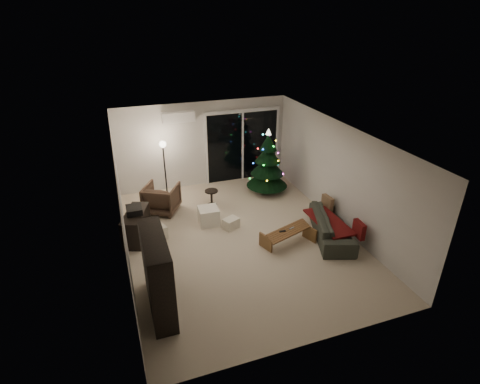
# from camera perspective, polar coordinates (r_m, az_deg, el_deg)

# --- Properties ---
(room) EXTENTS (6.50, 7.51, 2.60)m
(room) POSITION_cam_1_polar(r_m,az_deg,el_deg) (9.68, -0.34, 3.07)
(room) COLOR beige
(room) RESTS_ON ground
(bookshelf) EXTENTS (0.69, 1.51, 1.46)m
(bookshelf) POSITION_cam_1_polar(r_m,az_deg,el_deg) (6.70, -13.99, -12.37)
(bookshelf) COLOR black
(bookshelf) RESTS_ON floor
(media_cabinet) EXTENTS (0.75, 1.15, 0.68)m
(media_cabinet) POSITION_cam_1_polar(r_m,az_deg,el_deg) (8.94, -15.52, -4.95)
(media_cabinet) COLOR black
(media_cabinet) RESTS_ON floor
(stereo) EXTENTS (0.34, 0.41, 0.14)m
(stereo) POSITION_cam_1_polar(r_m,az_deg,el_deg) (8.74, -15.84, -2.65)
(stereo) COLOR black
(stereo) RESTS_ON media_cabinet
(armchair) EXTENTS (1.11, 1.12, 0.76)m
(armchair) POSITION_cam_1_polar(r_m,az_deg,el_deg) (9.93, -11.86, -0.96)
(armchair) COLOR #482F24
(armchair) RESTS_ON floor
(ottoman) EXTENTS (0.50, 0.50, 0.43)m
(ottoman) POSITION_cam_1_polar(r_m,az_deg,el_deg) (9.28, -4.82, -3.65)
(ottoman) COLOR silver
(ottoman) RESTS_ON floor
(cardboard_box_a) EXTENTS (0.53, 0.46, 0.31)m
(cardboard_box_a) POSITION_cam_1_polar(r_m,az_deg,el_deg) (8.90, -12.66, -6.14)
(cardboard_box_a) COLOR silver
(cardboard_box_a) RESTS_ON floor
(cardboard_box_b) EXTENTS (0.44, 0.40, 0.25)m
(cardboard_box_b) POSITION_cam_1_polar(r_m,az_deg,el_deg) (9.12, -1.38, -4.78)
(cardboard_box_b) COLOR silver
(cardboard_box_b) RESTS_ON floor
(side_table) EXTENTS (0.40, 0.40, 0.44)m
(side_table) POSITION_cam_1_polar(r_m,az_deg,el_deg) (10.13, -4.35, -0.90)
(side_table) COLOR black
(side_table) RESTS_ON floor
(floor_lamp) EXTENTS (0.26, 0.26, 1.61)m
(floor_lamp) POSITION_cam_1_polar(r_m,az_deg,el_deg) (10.46, -11.33, 3.09)
(floor_lamp) COLOR black
(floor_lamp) RESTS_ON floor
(sofa) EXTENTS (1.34, 2.05, 0.56)m
(sofa) POSITION_cam_1_polar(r_m,az_deg,el_deg) (8.99, 13.81, -5.00)
(sofa) COLOR black
(sofa) RESTS_ON floor
(sofa_throw) EXTENTS (0.60, 1.37, 0.05)m
(sofa_throw) POSITION_cam_1_polar(r_m,az_deg,el_deg) (8.88, 13.35, -4.44)
(sofa_throw) COLOR #570609
(sofa_throw) RESTS_ON sofa
(cushion_a) EXTENTS (0.14, 0.37, 0.37)m
(cushion_a) POSITION_cam_1_polar(r_m,az_deg,el_deg) (9.47, 13.18, -1.66)
(cushion_a) COLOR brown
(cushion_a) RESTS_ON sofa
(cushion_b) EXTENTS (0.14, 0.37, 0.37)m
(cushion_b) POSITION_cam_1_polar(r_m,az_deg,el_deg) (8.56, 17.68, -5.47)
(cushion_b) COLOR #570609
(cushion_b) RESTS_ON sofa
(coffee_table) EXTENTS (1.23, 0.76, 0.37)m
(coffee_table) POSITION_cam_1_polar(r_m,az_deg,el_deg) (8.56, 7.35, -6.85)
(coffee_table) COLOR brown
(coffee_table) RESTS_ON floor
(remote_a) EXTENTS (0.14, 0.04, 0.02)m
(remote_a) POSITION_cam_1_polar(r_m,az_deg,el_deg) (8.40, 6.50, -5.95)
(remote_a) COLOR black
(remote_a) RESTS_ON coffee_table
(remote_b) EXTENTS (0.14, 0.08, 0.02)m
(remote_b) POSITION_cam_1_polar(r_m,az_deg,el_deg) (8.53, 7.89, -5.47)
(remote_b) COLOR slate
(remote_b) RESTS_ON coffee_table
(christmas_tree) EXTENTS (1.28, 1.28, 1.90)m
(christmas_tree) POSITION_cam_1_polar(r_m,az_deg,el_deg) (10.58, 4.23, 4.67)
(christmas_tree) COLOR black
(christmas_tree) RESTS_ON floor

